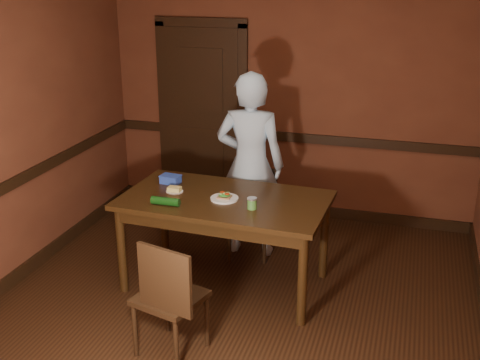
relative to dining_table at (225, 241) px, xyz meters
The scene contains 17 objects.
floor 0.67m from the dining_table, 70.22° to the right, with size 4.00×4.50×0.01m, color black.
wall_back 2.00m from the dining_table, 84.13° to the left, with size 4.00×0.02×2.70m, color #5B2D1B.
wall_front 2.91m from the dining_table, 86.26° to the right, with size 4.00×0.02×2.70m, color #5B2D1B.
dado_back 1.81m from the dining_table, 84.08° to the left, with size 4.00×0.03×0.10m, color black.
dado_left 1.94m from the dining_table, 164.52° to the right, with size 0.03×4.50×0.10m, color black.
baseboard_back 1.78m from the dining_table, 84.08° to the left, with size 4.00×0.03×0.12m, color black.
baseboard_left 1.91m from the dining_table, 164.52° to the right, with size 0.03×4.50×0.12m, color black.
door 2.02m from the dining_table, 115.54° to the left, with size 1.05×0.07×2.20m.
dining_table is the anchor object (origin of this frame).
chair_far 0.59m from the dining_table, 86.06° to the left, with size 0.39×0.39×0.84m, color black, non-canonical shape.
chair_near 1.07m from the dining_table, 93.79° to the right, with size 0.43×0.43×0.93m, color black, non-canonical shape.
person 0.84m from the dining_table, 87.41° to the left, with size 0.65×0.43×1.79m, color #ACCDE5.
sandwich_plate 0.43m from the dining_table, 76.96° to the right, with size 0.24×0.24×0.06m.
sauce_jar 0.56m from the dining_table, 30.01° to the right, with size 0.08×0.08×0.09m.
cheese_saucer 0.63m from the dining_table, behind, with size 0.15×0.15×0.05m.
food_tub 0.76m from the dining_table, 160.55° to the left, with size 0.19×0.14×0.08m.
wrapped_veg 0.68m from the dining_table, 144.98° to the right, with size 0.07×0.07×0.24m, color #103D0F.
Camera 1 is at (1.30, -4.02, 2.70)m, focal length 45.00 mm.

